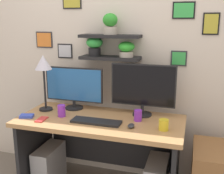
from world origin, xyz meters
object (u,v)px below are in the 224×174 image
at_px(cell_phone, 42,119).
at_px(monitor_left, 74,87).
at_px(keyboard, 96,122).
at_px(computer_tower_left, 49,165).
at_px(coffee_mug, 164,125).
at_px(water_cup, 62,111).
at_px(computer_mouse, 131,126).
at_px(pen_cup, 138,115).
at_px(desk, 102,138).
at_px(monitor_right, 143,88).
at_px(scissors_tray, 27,116).
at_px(desk_lamp, 43,67).

bearing_deg(cell_phone, monitor_left, 65.55).
bearing_deg(keyboard, computer_tower_left, 168.87).
relative_size(monitor_left, coffee_mug, 6.68).
bearing_deg(water_cup, monitor_left, 86.99).
distance_m(keyboard, computer_mouse, 0.32).
bearing_deg(computer_tower_left, pen_cup, 2.74).
xyz_separation_m(desk, monitor_left, (-0.35, 0.16, 0.44)).
xyz_separation_m(monitor_left, pen_cup, (0.69, -0.17, -0.18)).
height_order(keyboard, cell_phone, keyboard).
xyz_separation_m(monitor_right, pen_cup, (-0.01, -0.17, -0.22)).
distance_m(pen_cup, computer_tower_left, 1.08).
height_order(scissors_tray, water_cup, water_cup).
xyz_separation_m(desk_lamp, water_cup, (0.24, -0.12, -0.38)).
height_order(computer_mouse, water_cup, water_cup).
distance_m(keyboard, desk_lamp, 0.75).
distance_m(desk, monitor_left, 0.59).
height_order(monitor_left, computer_tower_left, monitor_left).
bearing_deg(monitor_left, water_cup, -93.01).
bearing_deg(pen_cup, cell_phone, -164.64).
relative_size(keyboard, desk_lamp, 0.80).
xyz_separation_m(desk, computer_tower_left, (-0.55, -0.04, -0.34)).
xyz_separation_m(desk_lamp, computer_tower_left, (0.04, -0.07, -0.99)).
relative_size(monitor_right, cell_phone, 4.30).
bearing_deg(computer_tower_left, desk_lamp, 120.89).
height_order(monitor_left, coffee_mug, monitor_left).
distance_m(monitor_left, water_cup, 0.31).
relative_size(desk_lamp, coffee_mug, 6.10).
distance_m(keyboard, coffee_mug, 0.59).
bearing_deg(cell_phone, desk, 20.77).
bearing_deg(water_cup, cell_phone, -133.63).
bearing_deg(desk, coffee_mug, -14.10).
distance_m(desk_lamp, water_cup, 0.46).
xyz_separation_m(water_cup, computer_tower_left, (-0.19, 0.05, -0.61)).
bearing_deg(keyboard, scissors_tray, -175.18).
relative_size(desk, coffee_mug, 16.73).
bearing_deg(desk_lamp, computer_mouse, -12.23).
height_order(computer_mouse, computer_tower_left, computer_mouse).
distance_m(monitor_left, cell_phone, 0.48).
relative_size(monitor_left, desk_lamp, 1.09).
distance_m(scissors_tray, water_cup, 0.32).
relative_size(cell_phone, computer_tower_left, 0.35).
distance_m(desk_lamp, pen_cup, 1.01).
bearing_deg(computer_tower_left, monitor_right, 13.05).
xyz_separation_m(desk, keyboard, (-0.00, -0.15, 0.22)).
distance_m(keyboard, computer_tower_left, 0.80).
bearing_deg(desk_lamp, water_cup, -27.24).
bearing_deg(computer_mouse, monitor_right, 84.65).
relative_size(monitor_left, computer_mouse, 6.68).
xyz_separation_m(coffee_mug, computer_tower_left, (-1.14, 0.10, -0.60)).
height_order(monitor_right, computer_mouse, monitor_right).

